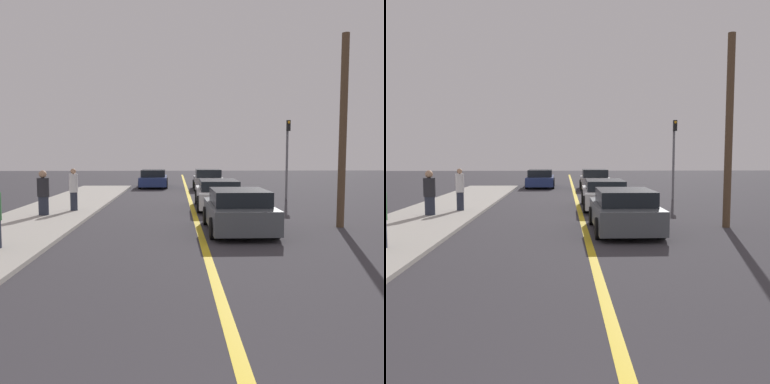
# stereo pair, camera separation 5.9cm
# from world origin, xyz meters

# --- Properties ---
(road_center_line) EXTENTS (0.20, 60.00, 0.01)m
(road_center_line) POSITION_xyz_m (0.00, 18.00, 0.00)
(road_center_line) COLOR gold
(road_center_line) RESTS_ON ground_plane
(sidewalk_left) EXTENTS (3.47, 29.68, 0.11)m
(sidewalk_left) POSITION_xyz_m (-5.68, 14.84, 0.05)
(sidewalk_left) COLOR #ADA89E
(sidewalk_left) RESTS_ON ground_plane
(car_near_right_lane) EXTENTS (2.00, 4.01, 1.31)m
(car_near_right_lane) POSITION_xyz_m (1.19, 11.64, 0.64)
(car_near_right_lane) COLOR #4C5156
(car_near_right_lane) RESTS_ON ground_plane
(car_ahead_center) EXTENTS (2.00, 4.76, 1.27)m
(car_ahead_center) POSITION_xyz_m (1.12, 17.26, 0.63)
(car_ahead_center) COLOR silver
(car_ahead_center) RESTS_ON ground_plane
(car_far_distant) EXTENTS (2.00, 3.98, 1.37)m
(car_far_distant) POSITION_xyz_m (1.43, 27.27, 0.65)
(car_far_distant) COLOR #9E9EA3
(car_far_distant) RESTS_ON ground_plane
(car_parked_left_lot) EXTENTS (2.07, 4.77, 1.28)m
(car_parked_left_lot) POSITION_xyz_m (-2.33, 29.42, 0.62)
(car_parked_left_lot) COLOR navy
(car_parked_left_lot) RESTS_ON ground_plane
(pedestrian_far_standing) EXTENTS (0.44, 0.44, 1.68)m
(pedestrian_far_standing) POSITION_xyz_m (-5.69, 14.72, 0.93)
(pedestrian_far_standing) COLOR #282D3D
(pedestrian_far_standing) RESTS_ON sidewalk_left
(pedestrian_by_sign) EXTENTS (0.33, 0.33, 1.70)m
(pedestrian_by_sign) POSITION_xyz_m (-4.87, 16.01, 0.96)
(pedestrian_by_sign) COLOR #282D3D
(pedestrian_by_sign) RESTS_ON sidewalk_left
(traffic_light) EXTENTS (0.18, 0.40, 4.12)m
(traffic_light) POSITION_xyz_m (5.05, 20.64, 2.53)
(traffic_light) COLOR slate
(traffic_light) RESTS_ON ground_plane
(utility_pole) EXTENTS (0.24, 0.24, 6.21)m
(utility_pole) POSITION_xyz_m (4.65, 12.28, 3.10)
(utility_pole) COLOR brown
(utility_pole) RESTS_ON ground_plane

